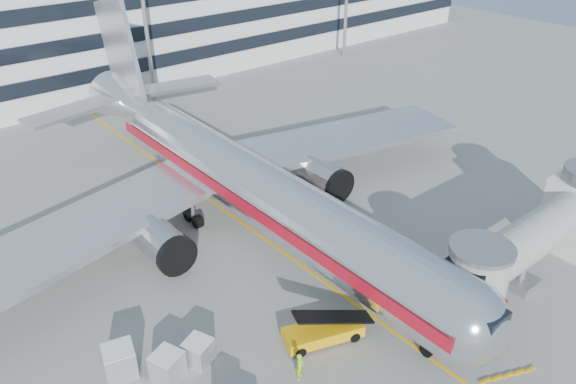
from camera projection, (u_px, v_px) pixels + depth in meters
ground at (336, 290)px, 39.86m from camera, size 180.00×180.00×0.00m
lead_in_line at (252, 230)px, 46.57m from camera, size 0.25×70.00×0.01m
main_jet at (238, 178)px, 45.63m from camera, size 50.95×48.70×16.06m
jet_bridge at (543, 233)px, 39.32m from camera, size 17.80×4.50×7.00m
terminal at (38, 29)px, 74.88m from camera, size 150.00×24.25×15.60m
belt_loader at (323, 331)px, 35.31m from camera, size 5.41×3.38×2.54m
cargo_container_left at (167, 365)px, 32.67m from camera, size 2.07×2.07×1.70m
cargo_container_right at (120, 361)px, 32.84m from camera, size 2.18×2.18×1.89m
cargo_container_front at (198, 352)px, 33.66m from camera, size 1.99×1.99×1.61m
ramp_worker at (300, 366)px, 32.54m from camera, size 0.79×0.69×1.81m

